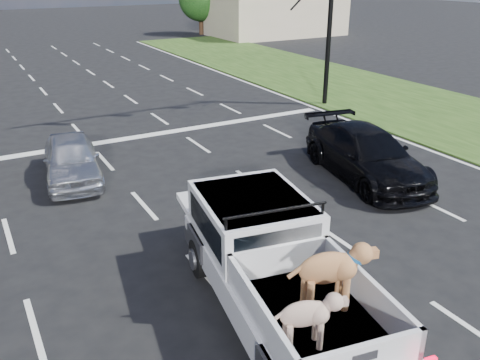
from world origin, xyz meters
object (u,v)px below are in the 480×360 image
object	(u,v)px
pickup_truck	(276,267)
black_coupe	(366,154)
traffic_signal	(286,2)
silver_sedan	(72,159)

from	to	relation	value
pickup_truck	black_coupe	distance (m)	7.54
traffic_signal	pickup_truck	bearing A→B (deg)	-124.27
silver_sedan	black_coupe	world-z (taller)	black_coupe
silver_sedan	black_coupe	bearing A→B (deg)	-19.73
traffic_signal	silver_sedan	distance (m)	11.57
pickup_truck	black_coupe	size ratio (longest dim) A/B	1.16
traffic_signal	black_coupe	distance (m)	9.12
traffic_signal	black_coupe	xyz separation A→B (m)	(-2.20, -7.92, -3.96)
pickup_truck	silver_sedan	distance (m)	8.84
traffic_signal	pickup_truck	xyz separation A→B (m)	(-8.35, -12.26, -3.70)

